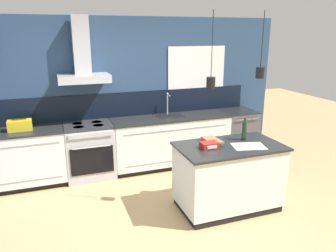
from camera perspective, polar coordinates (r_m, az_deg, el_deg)
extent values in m
plane|color=tan|center=(4.44, 0.45, -15.82)|extent=(16.00, 16.00, 0.00)
cube|color=navy|center=(5.81, -6.54, 5.60)|extent=(5.60, 0.06, 2.60)
cube|color=black|center=(5.81, -6.39, 3.84)|extent=(4.42, 0.02, 0.43)
cube|color=white|center=(6.13, 5.02, 9.21)|extent=(1.12, 0.01, 0.96)
cube|color=black|center=(6.14, 4.99, 9.22)|extent=(1.04, 0.01, 0.88)
cube|color=#B5B5BA|center=(5.37, -14.42, 8.02)|extent=(0.80, 0.46, 0.12)
cube|color=#B5B5BA|center=(5.42, -14.91, 13.48)|extent=(0.26, 0.20, 0.90)
cylinder|color=black|center=(4.05, 7.71, 13.96)|extent=(0.01, 0.01, 0.79)
cylinder|color=black|center=(4.09, 7.46, 7.47)|extent=(0.11, 0.11, 0.14)
sphere|color=#F9D18C|center=(4.09, 7.46, 7.47)|extent=(0.06, 0.06, 0.06)
cylinder|color=black|center=(4.35, 16.15, 14.31)|extent=(0.01, 0.01, 0.68)
cylinder|color=black|center=(4.38, 15.73, 8.94)|extent=(0.11, 0.11, 0.14)
sphere|color=#F9D18C|center=(4.38, 15.73, 8.94)|extent=(0.06, 0.06, 0.06)
cube|color=black|center=(5.75, -23.03, -8.87)|extent=(1.13, 0.56, 0.09)
cube|color=white|center=(5.56, -23.53, -4.87)|extent=(1.16, 0.62, 0.79)
cube|color=gray|center=(5.18, -24.04, -3.21)|extent=(1.03, 0.01, 0.01)
cube|color=gray|center=(5.37, -23.37, -8.76)|extent=(1.03, 0.01, 0.01)
cube|color=#232626|center=(5.44, -24.01, -0.83)|extent=(1.19, 0.64, 0.03)
cube|color=black|center=(6.06, 0.39, -6.25)|extent=(2.02, 0.56, 0.09)
cube|color=white|center=(5.88, 0.50, -2.39)|extent=(2.09, 0.62, 0.79)
cube|color=gray|center=(5.51, 1.64, -0.65)|extent=(1.84, 0.01, 0.01)
cube|color=gray|center=(5.70, 1.60, -5.95)|extent=(1.84, 0.01, 0.01)
cube|color=#232626|center=(5.76, 0.51, 1.48)|extent=(2.11, 0.64, 0.03)
cube|color=#262628|center=(5.80, 0.34, 1.71)|extent=(0.48, 0.34, 0.01)
cylinder|color=#B5B5BA|center=(5.88, -0.10, 3.85)|extent=(0.02, 0.02, 0.38)
sphere|color=#B5B5BA|center=(5.84, -0.10, 5.68)|extent=(0.03, 0.03, 0.03)
cylinder|color=#B5B5BA|center=(5.79, 0.10, 5.38)|extent=(0.02, 0.12, 0.02)
cube|color=#B5B5BA|center=(5.59, -13.48, -4.40)|extent=(0.77, 0.62, 0.87)
cube|color=black|center=(5.30, -13.04, -5.90)|extent=(0.66, 0.02, 0.44)
cylinder|color=#B5B5BA|center=(5.20, -13.17, -3.63)|extent=(0.58, 0.02, 0.02)
cube|color=#B5B5BA|center=(5.16, -13.32, -1.58)|extent=(0.66, 0.02, 0.07)
cube|color=#2D2D30|center=(5.45, -13.79, 0.09)|extent=(0.77, 0.60, 0.04)
cylinder|color=black|center=(5.53, -15.52, 0.41)|extent=(0.17, 0.17, 0.00)
cylinder|color=black|center=(5.56, -12.35, 0.71)|extent=(0.17, 0.17, 0.00)
cylinder|color=black|center=(5.33, -15.32, -0.18)|extent=(0.17, 0.17, 0.00)
cylinder|color=black|center=(5.35, -12.03, 0.13)|extent=(0.17, 0.17, 0.00)
cube|color=#4C4C51|center=(6.47, 11.86, -1.37)|extent=(0.62, 0.62, 0.89)
cube|color=black|center=(6.35, 12.09, 2.55)|extent=(0.62, 0.62, 0.02)
cylinder|color=#4C4C51|center=(6.10, 13.68, 1.12)|extent=(0.46, 0.02, 0.02)
cube|color=black|center=(4.75, 10.18, -13.22)|extent=(1.29, 0.73, 0.09)
cube|color=white|center=(4.55, 10.45, -8.37)|extent=(1.34, 0.76, 0.79)
cube|color=#232626|center=(4.40, 10.72, -3.50)|extent=(1.39, 0.81, 0.03)
cylinder|color=#193319|center=(4.61, 13.14, -0.90)|extent=(0.07, 0.07, 0.25)
cylinder|color=#193319|center=(4.56, 13.26, 0.94)|extent=(0.03, 0.03, 0.06)
cylinder|color=#262628|center=(4.56, 13.29, 1.33)|extent=(0.03, 0.03, 0.01)
cube|color=#4C7F4C|center=(4.42, 7.63, -2.77)|extent=(0.24, 0.28, 0.04)
cube|color=olive|center=(4.38, 7.70, -2.45)|extent=(0.19, 0.32, 0.02)
cube|color=red|center=(4.23, 7.22, -3.34)|extent=(0.22, 0.15, 0.08)
cube|color=white|center=(4.17, 7.71, -3.67)|extent=(0.13, 0.01, 0.04)
cube|color=silver|center=(4.40, 13.87, -3.44)|extent=(0.47, 0.38, 0.01)
cube|color=gold|center=(5.42, -24.40, 0.11)|extent=(0.34, 0.18, 0.16)
cylinder|color=black|center=(5.39, -24.53, 1.13)|extent=(0.20, 0.02, 0.02)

